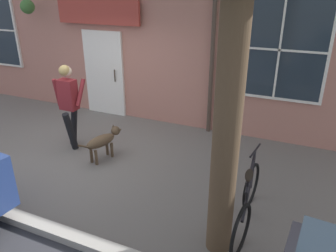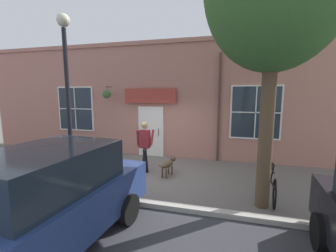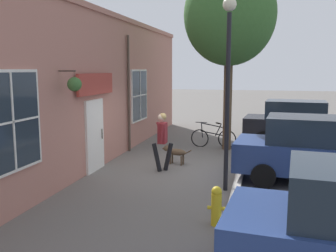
{
  "view_description": "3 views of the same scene",
  "coord_description": "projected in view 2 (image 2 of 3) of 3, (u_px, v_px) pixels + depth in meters",
  "views": [
    {
      "loc": [
        4.56,
        3.98,
        3.12
      ],
      "look_at": [
        -0.28,
        1.84,
        0.82
      ],
      "focal_mm": 35.0,
      "sensor_mm": 36.0,
      "label": 1
    },
    {
      "loc": [
        6.7,
        2.42,
        2.64
      ],
      "look_at": [
        -0.72,
        0.4,
        1.53
      ],
      "focal_mm": 24.0,
      "sensor_mm": 36.0,
      "label": 2
    },
    {
      "loc": [
        2.55,
        -10.62,
        2.95
      ],
      "look_at": [
        -0.57,
        1.68,
        1.04
      ],
      "focal_mm": 40.0,
      "sensor_mm": 36.0,
      "label": 3
    }
  ],
  "objects": [
    {
      "name": "ground_plane",
      "position": [
        151.0,
        174.0,
        7.4
      ],
      "size": [
        90.0,
        90.0,
        0.0
      ],
      "primitive_type": "plane",
      "color": "#66605B"
    },
    {
      "name": "storefront_facade",
      "position": [
        168.0,
        100.0,
        9.3
      ],
      "size": [
        0.95,
        18.0,
        4.77
      ],
      "color": "#B27566",
      "rests_on": "ground_plane"
    },
    {
      "name": "pedestrian_walking",
      "position": [
        145.0,
        142.0,
        7.56
      ],
      "size": [
        0.6,
        0.54,
        1.72
      ],
      "color": "black",
      "rests_on": "ground_plane"
    },
    {
      "name": "dog_on_leash",
      "position": [
        168.0,
        164.0,
        7.25
      ],
      "size": [
        1.03,
        0.4,
        0.59
      ],
      "color": "brown",
      "rests_on": "ground_plane"
    },
    {
      "name": "leaning_bicycle",
      "position": [
        269.0,
        183.0,
        5.71
      ],
      "size": [
        1.74,
        0.2,
        1.0
      ],
      "color": "black",
      "rests_on": "ground_plane"
    },
    {
      "name": "parked_car_mid_block",
      "position": [
        40.0,
        204.0,
        3.6
      ],
      "size": [
        4.43,
        2.2,
        1.75
      ],
      "color": "navy",
      "rests_on": "ground_plane"
    },
    {
      "name": "street_lamp",
      "position": [
        67.0,
        78.0,
        5.74
      ],
      "size": [
        0.32,
        0.32,
        4.6
      ],
      "color": "black",
      "rests_on": "ground_plane"
    },
    {
      "name": "fire_hydrant",
      "position": [
        9.0,
        170.0,
        6.64
      ],
      "size": [
        0.34,
        0.2,
        0.77
      ],
      "color": "gold",
      "rests_on": "ground_plane"
    }
  ]
}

